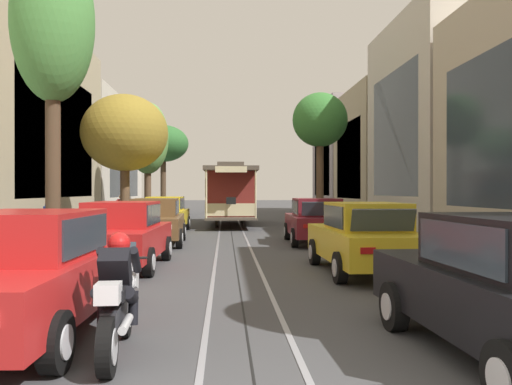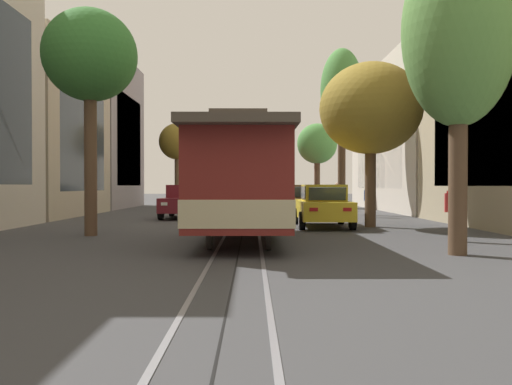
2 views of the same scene
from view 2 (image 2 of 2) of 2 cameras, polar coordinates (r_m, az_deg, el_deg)
name	(u,v)px [view 2 (image 2 of 2)]	position (r m, az deg, el deg)	size (l,w,h in m)	color
ground_plane	(244,226)	(19.85, -1.32, -3.70)	(160.00, 160.00, 0.00)	#424244
trolley_track_rails	(243,233)	(16.95, -1.48, -4.45)	(1.14, 57.06, 0.01)	gray
parked_car_red_near_left	(288,196)	(36.21, 3.54, -0.43)	(2.10, 4.40, 1.58)	red
parked_car_red_second_left	(294,198)	(30.35, 4.19, -0.65)	(2.09, 4.40, 1.58)	red
parked_car_brown_mid_left	(302,201)	(24.96, 5.01, -0.96)	(2.11, 4.41, 1.58)	brown
parked_car_yellow_fourth_left	(323,206)	(19.56, 7.35, -1.43)	(2.05, 4.38, 1.58)	gold
parked_car_black_near_right	(208,196)	(37.62, -5.25, -0.39)	(2.08, 4.40, 1.58)	black
parked_car_yellow_second_right	(200,198)	(31.54, -6.17, -0.60)	(2.05, 4.38, 1.58)	gold
parked_car_maroon_mid_right	(185,201)	(25.04, -7.78, -0.96)	(2.09, 4.40, 1.58)	maroon
street_tree_kerb_left_near	(317,145)	(37.18, 6.72, 5.21)	(2.83, 2.28, 5.95)	#4C3826
street_tree_kerb_left_second	(342,94)	(28.73, 9.39, 10.64)	(2.29, 2.29, 8.91)	#4C3826
street_tree_kerb_left_mid	(371,109)	(20.10, 12.44, 8.90)	(3.80, 4.00, 6.13)	brown
street_tree_kerb_left_fourth	(459,33)	(12.85, 21.31, 15.96)	(2.48, 2.42, 7.14)	brown
street_tree_kerb_right_near	(177,143)	(38.61, -8.60, 5.38)	(2.70, 2.36, 6.11)	brown
street_tree_kerb_right_second	(90,58)	(17.23, -17.71, 13.85)	(2.86, 2.91, 6.96)	brown
cable_car_trolley	(241,181)	(14.55, -1.65, 1.23)	(2.57, 9.14, 3.28)	maroon
motorcycle_with_rider	(269,198)	(36.97, 1.40, -0.64)	(0.56, 1.99, 1.37)	black
pedestrian_on_left_pavement	(370,198)	(25.88, 12.34, -0.64)	(0.55, 0.42, 1.63)	#4C4233
pedestrian_on_right_pavement	(337,195)	(31.81, 8.84, -0.27)	(0.55, 0.37, 1.73)	#4C4233
pedestrian_crossing_far	(454,208)	(15.38, 20.91, -1.61)	(0.55, 0.40, 1.63)	slate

